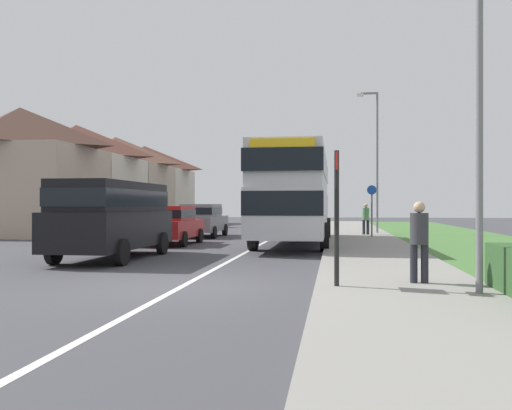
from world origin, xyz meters
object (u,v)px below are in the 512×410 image
double_decker_bus (295,192)px  bus_stop_sign (337,208)px  pedestrian_at_stop (419,238)px  parked_car_red (170,223)px  street_lamp_near (473,51)px  parked_car_grey (202,219)px  street_lamp_mid (375,153)px  cycle_route_sign (372,209)px  pedestrian_walking_away (366,217)px  parked_van_black (113,214)px

double_decker_bus → bus_stop_sign: 11.95m
pedestrian_at_stop → parked_car_red: bearing=127.8°
parked_car_red → bus_stop_sign: 12.91m
double_decker_bus → street_lamp_near: (3.89, -12.31, 2.05)m
parked_car_grey → pedestrian_at_stop: size_ratio=2.57×
pedestrian_at_stop → parked_car_grey: bearing=117.2°
double_decker_bus → parked_car_grey: bearing=136.9°
double_decker_bus → street_lamp_near: size_ratio=1.49×
parked_car_grey → street_lamp_mid: bearing=19.2°
bus_stop_sign → cycle_route_sign: 15.92m
pedestrian_at_stop → pedestrian_walking_away: size_ratio=1.00×
cycle_route_sign → double_decker_bus: bearing=-129.6°
pedestrian_at_stop → street_lamp_mid: bearing=88.3°
parked_car_grey → double_decker_bus: bearing=-43.1°
bus_stop_sign → double_decker_bus: bearing=97.8°
pedestrian_at_stop → pedestrian_walking_away: same height
pedestrian_walking_away → cycle_route_sign: 1.96m
bus_stop_sign → pedestrian_walking_away: bearing=85.1°
street_lamp_mid → bus_stop_sign: bearing=-96.2°
double_decker_bus → street_lamp_near: street_lamp_near is taller
parked_car_grey → bus_stop_sign: (6.61, -16.48, 0.64)m
parked_car_red → pedestrian_at_stop: 13.27m
pedestrian_at_stop → street_lamp_near: 3.47m
parked_van_black → bus_stop_sign: bus_stop_sign is taller
pedestrian_at_stop → double_decker_bus: bearing=105.8°
pedestrian_walking_away → bus_stop_sign: (-1.52, -17.74, 0.56)m
double_decker_bus → pedestrian_walking_away: bearing=62.0°
pedestrian_at_stop → street_lamp_mid: street_lamp_mid is taller
bus_stop_sign → street_lamp_mid: size_ratio=0.34×
parked_car_red → parked_car_grey: parked_car_grey is taller
cycle_route_sign → street_lamp_mid: 4.72m
bus_stop_sign → cycle_route_sign: bearing=83.9°
pedestrian_at_stop → cycle_route_sign: 15.23m
street_lamp_near → street_lamp_mid: size_ratio=0.96×
parked_car_red → street_lamp_mid: (8.69, 8.42, 3.49)m
street_lamp_mid → double_decker_bus: bearing=-115.9°
pedestrian_walking_away → bus_stop_sign: 17.81m
street_lamp_mid → parked_van_black: bearing=-121.2°
bus_stop_sign → street_lamp_near: size_ratio=0.36×
parked_car_red → cycle_route_sign: 9.54m
parked_car_red → bus_stop_sign: size_ratio=1.53×
parked_car_grey → street_lamp_near: (8.87, -16.96, 3.29)m
parked_van_black → pedestrian_at_stop: parked_van_black is taller
street_lamp_near → double_decker_bus: bearing=107.5°
pedestrian_walking_away → parked_car_grey: bearing=-171.2°
parked_car_grey → pedestrian_walking_away: bearing=8.8°
parked_car_red → pedestrian_walking_away: (8.09, 6.64, 0.11)m
pedestrian_walking_away → parked_car_red: bearing=-140.6°
bus_stop_sign → parked_van_black: bearing=141.1°
street_lamp_mid → pedestrian_at_stop: bearing=-91.7°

